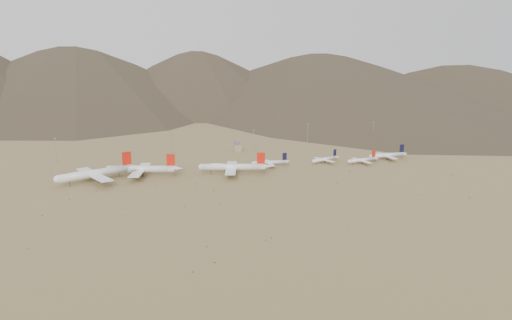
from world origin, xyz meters
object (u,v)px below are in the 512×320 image
object	(u,v)px
widebody_centre	(142,169)
narrowbody_b	(325,159)
narrowbody_a	(271,162)
control_tower	(237,147)
widebody_east	(233,167)
widebody_west	(96,173)

from	to	relation	value
widebody_centre	narrowbody_b	bearing A→B (deg)	17.40
narrowbody_a	widebody_centre	bearing A→B (deg)	-173.67
narrowbody_a	narrowbody_b	xyz separation A→B (m)	(59.23, -2.48, -0.23)
narrowbody_b	control_tower	bearing A→B (deg)	111.72
widebody_east	widebody_centre	bearing A→B (deg)	-174.60
widebody_centre	widebody_east	size ratio (longest dim) A/B	1.02
widebody_east	narrowbody_b	xyz separation A→B (m)	(103.61, 15.60, -3.07)
narrowbody_a	control_tower	distance (m)	81.50
widebody_centre	widebody_east	xyz separation A→B (m)	(82.17, -17.93, -0.16)
widebody_centre	narrowbody_a	xyz separation A→B (m)	(126.56, 0.14, -3.00)
widebody_centre	narrowbody_a	bearing A→B (deg)	18.19
widebody_east	control_tower	bearing A→B (deg)	89.16
widebody_west	narrowbody_b	world-z (taller)	widebody_west
narrowbody_b	widebody_centre	bearing A→B (deg)	160.74
widebody_west	narrowbody_b	size ratio (longest dim) A/B	2.04
widebody_west	widebody_centre	world-z (taller)	widebody_west
widebody_centre	control_tower	distance (m)	140.87
widebody_west	narrowbody_a	bearing A→B (deg)	-18.44
widebody_centre	widebody_east	bearing A→B (deg)	5.81
widebody_east	widebody_west	bearing A→B (deg)	-167.70
narrowbody_b	control_tower	size ratio (longest dim) A/B	3.06
widebody_west	control_tower	distance (m)	178.56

